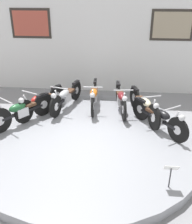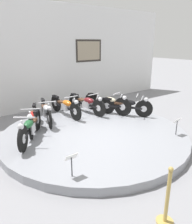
# 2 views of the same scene
# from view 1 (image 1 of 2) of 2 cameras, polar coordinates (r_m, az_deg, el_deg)

# --- Properties ---
(ground_plane) EXTENTS (60.00, 60.00, 0.00)m
(ground_plane) POSITION_cam_1_polar(r_m,az_deg,el_deg) (6.59, -2.07, -6.86)
(ground_plane) COLOR gray
(display_platform) EXTENTS (5.50, 5.50, 0.21)m
(display_platform) POSITION_cam_1_polar(r_m,az_deg,el_deg) (6.53, -2.09, -6.06)
(display_platform) COLOR gray
(display_platform) RESTS_ON ground_plane
(back_wall) EXTENTS (14.00, 0.22, 4.34)m
(back_wall) POSITION_cam_1_polar(r_m,az_deg,el_deg) (9.46, 0.88, 17.33)
(back_wall) COLOR white
(back_wall) RESTS_ON ground_plane
(motorcycle_green) EXTENTS (1.23, 1.66, 0.81)m
(motorcycle_green) POSITION_cam_1_polar(r_m,az_deg,el_deg) (7.13, -15.95, 0.35)
(motorcycle_green) COLOR black
(motorcycle_green) RESTS_ON display_platform
(motorcycle_red) EXTENTS (0.91, 1.83, 0.80)m
(motorcycle_red) POSITION_cam_1_polar(r_m,az_deg,el_deg) (7.58, -12.00, 2.29)
(motorcycle_red) COLOR black
(motorcycle_red) RESTS_ON display_platform
(motorcycle_silver) EXTENTS (0.67, 1.93, 0.79)m
(motorcycle_silver) POSITION_cam_1_polar(r_m,az_deg,el_deg) (7.83, -6.58, 3.42)
(motorcycle_silver) COLOR black
(motorcycle_silver) RESTS_ON display_platform
(motorcycle_orange) EXTENTS (0.54, 1.99, 0.79)m
(motorcycle_orange) POSITION_cam_1_polar(r_m,az_deg,el_deg) (7.86, -0.46, 3.67)
(motorcycle_orange) COLOR black
(motorcycle_orange) RESTS_ON display_platform
(motorcycle_maroon) EXTENTS (0.54, 1.98, 0.80)m
(motorcycle_maroon) POSITION_cam_1_polar(r_m,az_deg,el_deg) (7.67, 5.46, 2.99)
(motorcycle_maroon) COLOR black
(motorcycle_maroon) RESTS_ON display_platform
(motorcycle_cream) EXTENTS (0.75, 1.93, 0.81)m
(motorcycle_cream) POSITION_cam_1_polar(r_m,az_deg,el_deg) (7.27, 10.45, 1.50)
(motorcycle_cream) COLOR black
(motorcycle_cream) RESTS_ON display_platform
(motorcycle_black) EXTENTS (1.22, 1.62, 0.79)m
(motorcycle_black) POSITION_cam_1_polar(r_m,az_deg,el_deg) (6.74, 13.59, -1.04)
(motorcycle_black) COLOR black
(motorcycle_black) RESTS_ON display_platform
(info_placard_front_centre) EXTENTS (0.26, 0.11, 0.51)m
(info_placard_front_centre) POSITION_cam_1_polar(r_m,az_deg,el_deg) (4.94, 16.01, -12.23)
(info_placard_front_centre) COLOR #333338
(info_placard_front_centre) RESTS_ON display_platform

